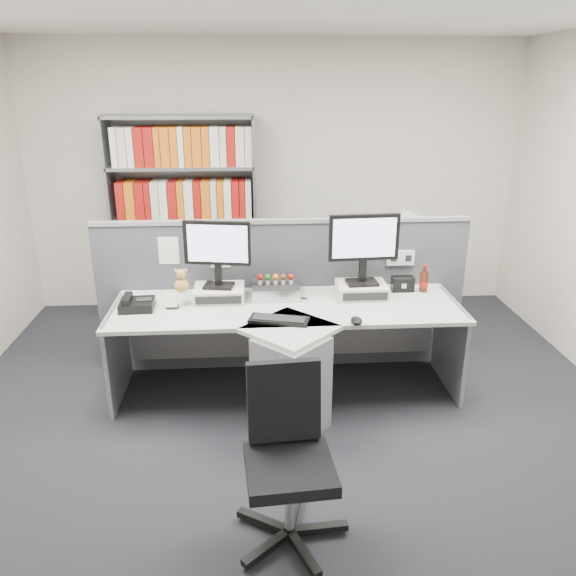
{
  "coord_description": "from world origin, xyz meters",
  "views": [
    {
      "loc": [
        -0.25,
        -3.08,
        2.3
      ],
      "look_at": [
        0.0,
        0.65,
        0.92
      ],
      "focal_mm": 35.28,
      "sensor_mm": 36.0,
      "label": 1
    }
  ],
  "objects": [
    {
      "name": "ground",
      "position": [
        0.0,
        0.0,
        0.0
      ],
      "size": [
        5.5,
        5.5,
        0.0
      ],
      "primitive_type": "plane",
      "color": "#26272C",
      "rests_on": "ground"
    },
    {
      "name": "room_shell",
      "position": [
        0.0,
        0.0,
        1.79
      ],
      "size": [
        5.04,
        5.54,
        2.72
      ],
      "color": "beige",
      "rests_on": "ground"
    },
    {
      "name": "partition",
      "position": [
        0.0,
        1.25,
        0.65
      ],
      "size": [
        3.0,
        0.08,
        1.27
      ],
      "color": "#474A51",
      "rests_on": "ground"
    },
    {
      "name": "desk",
      "position": [
        0.0,
        0.6,
        0.46
      ],
      "size": [
        2.6,
        1.2,
        0.72
      ],
      "color": "beige",
      "rests_on": "ground"
    },
    {
      "name": "monitor_riser_left",
      "position": [
        -0.51,
        0.98,
        0.77
      ],
      "size": [
        0.38,
        0.31,
        0.1
      ],
      "color": "beige",
      "rests_on": "desk"
    },
    {
      "name": "monitor_riser_right",
      "position": [
        0.59,
        0.98,
        0.77
      ],
      "size": [
        0.38,
        0.31,
        0.1
      ],
      "color": "beige",
      "rests_on": "desk"
    },
    {
      "name": "monitor_left",
      "position": [
        -0.51,
        0.98,
        1.12
      ],
      "size": [
        0.5,
        0.2,
        0.51
      ],
      "color": "black",
      "rests_on": "monitor_riser_left"
    },
    {
      "name": "monitor_right",
      "position": [
        0.59,
        0.98,
        1.15
      ],
      "size": [
        0.54,
        0.18,
        0.55
      ],
      "color": "black",
      "rests_on": "monitor_riser_right"
    },
    {
      "name": "desktop_pc",
      "position": [
        -0.07,
        1.04,
        0.77
      ],
      "size": [
        0.37,
        0.33,
        0.1
      ],
      "color": "black",
      "rests_on": "desk"
    },
    {
      "name": "figurines",
      "position": [
        -0.07,
        1.02,
        0.87
      ],
      "size": [
        0.29,
        0.05,
        0.09
      ],
      "color": "beige",
      "rests_on": "desktop_pc"
    },
    {
      "name": "keyboard",
      "position": [
        -0.07,
        0.52,
        0.73
      ],
      "size": [
        0.44,
        0.26,
        0.03
      ],
      "color": "black",
      "rests_on": "desk"
    },
    {
      "name": "mouse",
      "position": [
        0.46,
        0.45,
        0.74
      ],
      "size": [
        0.08,
        0.12,
        0.05
      ],
      "primitive_type": "ellipsoid",
      "color": "black",
      "rests_on": "desk"
    },
    {
      "name": "desk_phone",
      "position": [
        -1.1,
        0.82,
        0.76
      ],
      "size": [
        0.25,
        0.23,
        0.1
      ],
      "color": "black",
      "rests_on": "desk"
    },
    {
      "name": "desk_calendar",
      "position": [
        -0.84,
        0.82,
        0.77
      ],
      "size": [
        0.09,
        0.07,
        0.11
      ],
      "color": "black",
      "rests_on": "desk"
    },
    {
      "name": "plush_toy",
      "position": [
        -0.77,
        0.88,
        0.9
      ],
      "size": [
        0.11,
        0.11,
        0.18
      ],
      "color": "#B88B3D",
      "rests_on": "monitor_riser_left"
    },
    {
      "name": "speaker",
      "position": [
        0.94,
        1.07,
        0.78
      ],
      "size": [
        0.17,
        0.1,
        0.12
      ],
      "primitive_type": "cube",
      "color": "black",
      "rests_on": "desk"
    },
    {
      "name": "cola_bottle",
      "position": [
        1.1,
        1.04,
        0.8
      ],
      "size": [
        0.07,
        0.07,
        0.22
      ],
      "color": "#3F190A",
      "rests_on": "desk"
    },
    {
      "name": "shelving_unit",
      "position": [
        -0.9,
        2.44,
        0.98
      ],
      "size": [
        1.41,
        0.4,
        2.0
      ],
      "color": "slate",
      "rests_on": "ground"
    },
    {
      "name": "filing_cabinet",
      "position": [
        1.2,
        1.99,
        0.35
      ],
      "size": [
        0.45,
        0.61,
        0.7
      ],
      "color": "slate",
      "rests_on": "ground"
    },
    {
      "name": "desk_fan",
      "position": [
        1.2,
        1.99,
        0.99
      ],
      "size": [
        0.27,
        0.16,
        0.46
      ],
      "color": "white",
      "rests_on": "filing_cabinet"
    },
    {
      "name": "office_chair",
      "position": [
        -0.09,
        -0.64,
        0.5
      ],
      "size": [
        0.6,
        0.62,
        0.93
      ],
      "color": "silver",
      "rests_on": "ground"
    }
  ]
}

